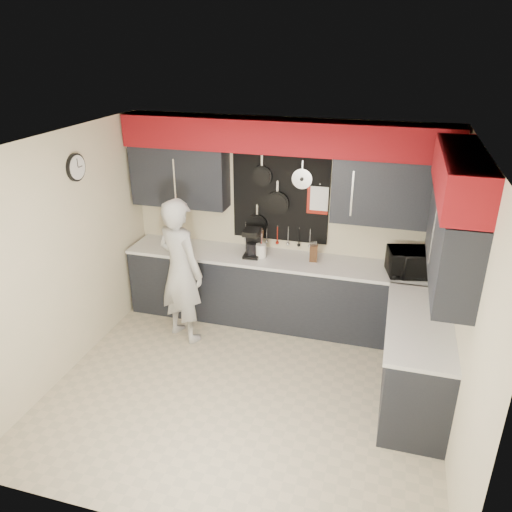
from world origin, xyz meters
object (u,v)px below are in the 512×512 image
(utensil_crock, at_px, (261,251))
(knife_block, at_px, (314,253))
(person, at_px, (181,271))
(microwave, at_px, (412,262))
(coffee_maker, at_px, (253,242))

(utensil_crock, bearing_deg, knife_block, 5.48)
(person, bearing_deg, knife_block, -131.02)
(knife_block, relative_size, person, 0.11)
(microwave, relative_size, knife_block, 2.69)
(knife_block, relative_size, coffee_maker, 0.57)
(coffee_maker, height_order, person, person)
(microwave, bearing_deg, coffee_maker, 165.85)
(knife_block, bearing_deg, microwave, -9.46)
(microwave, relative_size, coffee_maker, 1.54)
(microwave, height_order, person, person)
(utensil_crock, height_order, coffee_maker, coffee_maker)
(knife_block, height_order, person, person)
(utensil_crock, bearing_deg, person, -143.26)
(microwave, bearing_deg, knife_block, 163.21)
(knife_block, distance_m, coffee_maker, 0.77)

